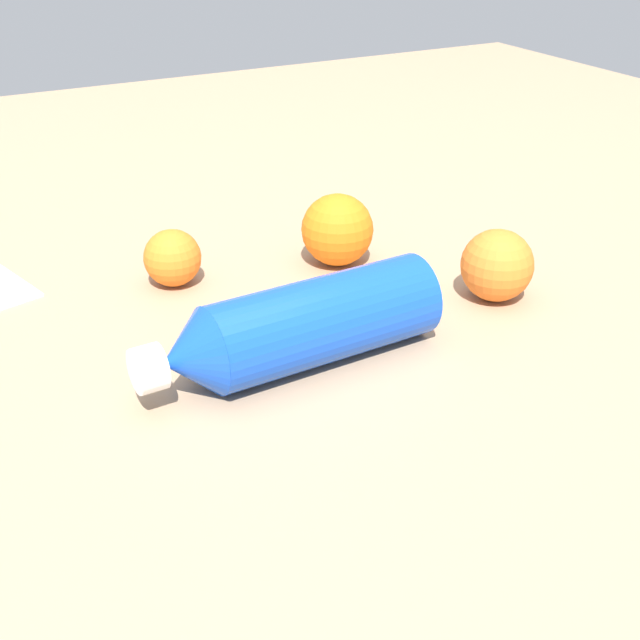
# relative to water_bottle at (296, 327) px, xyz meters

# --- Properties ---
(ground_plane) EXTENTS (2.40, 2.40, 0.00)m
(ground_plane) POSITION_rel_water_bottle_xyz_m (-0.01, 0.00, -0.04)
(ground_plane) COLOR #9E7F60
(water_bottle) EXTENTS (0.29, 0.09, 0.08)m
(water_bottle) POSITION_rel_water_bottle_xyz_m (0.00, 0.00, 0.00)
(water_bottle) COLOR blue
(water_bottle) RESTS_ON ground_plane
(orange_0) EXTENTS (0.08, 0.08, 0.08)m
(orange_0) POSITION_rel_water_bottle_xyz_m (0.25, 0.02, -0.00)
(orange_0) COLOR orange
(orange_0) RESTS_ON ground_plane
(orange_1) EXTENTS (0.06, 0.06, 0.06)m
(orange_1) POSITION_rel_water_bottle_xyz_m (-0.04, 0.22, -0.01)
(orange_1) COLOR orange
(orange_1) RESTS_ON ground_plane
(orange_2) EXTENTS (0.08, 0.08, 0.08)m
(orange_2) POSITION_rel_water_bottle_xyz_m (0.14, 0.18, 0.00)
(orange_2) COLOR orange
(orange_2) RESTS_ON ground_plane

